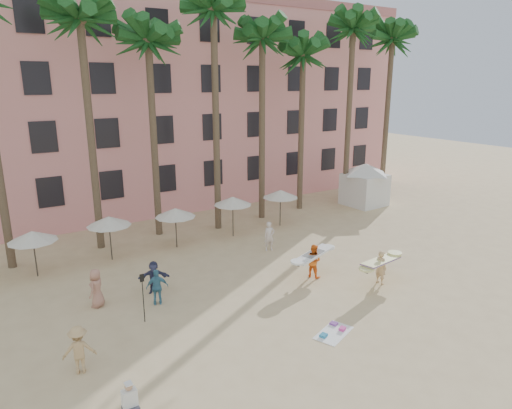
{
  "coord_description": "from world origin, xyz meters",
  "views": [
    {
      "loc": [
        -11.28,
        -12.76,
        10.08
      ],
      "look_at": [
        0.73,
        6.0,
        4.0
      ],
      "focal_mm": 32.0,
      "sensor_mm": 36.0,
      "label": 1
    }
  ],
  "objects_px": {
    "pink_hotel": "(196,104)",
    "carrier_white": "(313,260)",
    "cabana": "(365,181)",
    "carrier_yellow": "(381,265)"
  },
  "relations": [
    {
      "from": "carrier_yellow",
      "to": "carrier_white",
      "type": "xyz_separation_m",
      "value": [
        -2.36,
        2.51,
        -0.04
      ]
    },
    {
      "from": "pink_hotel",
      "to": "cabana",
      "type": "height_order",
      "value": "pink_hotel"
    },
    {
      "from": "pink_hotel",
      "to": "carrier_white",
      "type": "bearing_deg",
      "value": -99.66
    },
    {
      "from": "cabana",
      "to": "carrier_yellow",
      "type": "distance_m",
      "value": 15.61
    },
    {
      "from": "cabana",
      "to": "carrier_yellow",
      "type": "bearing_deg",
      "value": -132.45
    },
    {
      "from": "pink_hotel",
      "to": "carrier_white",
      "type": "xyz_separation_m",
      "value": [
        -3.67,
        -21.53,
        -7.04
      ]
    },
    {
      "from": "pink_hotel",
      "to": "carrier_yellow",
      "type": "xyz_separation_m",
      "value": [
        -1.3,
        -24.04,
        -7.0
      ]
    },
    {
      "from": "cabana",
      "to": "carrier_white",
      "type": "xyz_separation_m",
      "value": [
        -12.88,
        -8.99,
        -1.11
      ]
    },
    {
      "from": "cabana",
      "to": "carrier_white",
      "type": "bearing_deg",
      "value": -145.09
    },
    {
      "from": "cabana",
      "to": "carrier_yellow",
      "type": "xyz_separation_m",
      "value": [
        -10.51,
        -11.49,
        -1.07
      ]
    }
  ]
}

